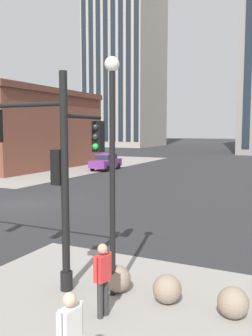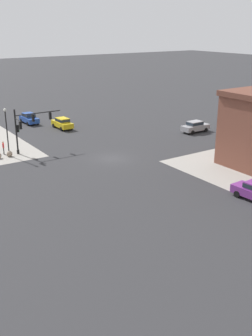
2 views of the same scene
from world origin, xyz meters
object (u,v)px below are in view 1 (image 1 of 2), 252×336
(pedestrian_near_bench, at_px, (70,335))
(street_lamp_corner_near, at_px, (112,151))
(traffic_signal_main, at_px, (33,156))
(bollard_sphere_curb_a, at_px, (117,279))
(bollard_sphere_curb_b, at_px, (167,289))
(bollard_sphere_curb_c, at_px, (233,303))
(car_main_southbound_near, at_px, (106,161))
(pedestrian_by_lamp, at_px, (103,275))

(pedestrian_near_bench, bearing_deg, street_lamp_corner_near, 106.82)
(traffic_signal_main, xyz_separation_m, pedestrian_near_bench, (3.43, -3.30, -2.51))
(bollard_sphere_curb_a, bearing_deg, traffic_signal_main, -173.99)
(bollard_sphere_curb_a, height_order, street_lamp_corner_near, street_lamp_corner_near)
(bollard_sphere_curb_b, bearing_deg, bollard_sphere_curb_c, -1.13)
(traffic_signal_main, bearing_deg, street_lamp_corner_near, 1.24)
(bollard_sphere_curb_c, height_order, car_main_southbound_near, car_main_southbound_near)
(traffic_signal_main, xyz_separation_m, bollard_sphere_curb_a, (2.44, 0.26, -3.10))
(pedestrian_by_lamp, height_order, street_lamp_corner_near, street_lamp_corner_near)
(traffic_signal_main, xyz_separation_m, bollard_sphere_curb_c, (5.35, 0.21, -3.10))
(pedestrian_by_lamp, bearing_deg, traffic_signal_main, 159.56)
(bollard_sphere_curb_a, height_order, pedestrian_near_bench, pedestrian_near_bench)
(bollard_sphere_curb_c, distance_m, street_lamp_corner_near, 4.43)
(street_lamp_corner_near, bearing_deg, traffic_signal_main, -178.76)
(pedestrian_near_bench, xyz_separation_m, street_lamp_corner_near, (-1.01, 3.35, 2.72))
(street_lamp_corner_near, relative_size, car_main_southbound_near, 1.32)
(pedestrian_near_bench, bearing_deg, traffic_signal_main, 136.12)
(bollard_sphere_curb_c, relative_size, pedestrian_by_lamp, 0.42)
(street_lamp_corner_near, bearing_deg, pedestrian_near_bench, -73.18)
(bollard_sphere_curb_b, bearing_deg, pedestrian_by_lamp, -130.15)
(traffic_signal_main, bearing_deg, car_main_southbound_near, 114.93)
(traffic_signal_main, relative_size, bollard_sphere_curb_c, 8.72)
(car_main_southbound_near, bearing_deg, bollard_sphere_curb_c, -55.83)
(bollard_sphere_curb_b, bearing_deg, bollard_sphere_curb_a, 179.35)
(bollard_sphere_curb_c, xyz_separation_m, street_lamp_corner_near, (-2.94, -0.16, 3.31))
(bollard_sphere_curb_c, bearing_deg, bollard_sphere_curb_a, 179.09)
(bollard_sphere_curb_a, relative_size, bollard_sphere_curb_b, 1.00)
(traffic_signal_main, relative_size, car_main_southbound_near, 1.36)
(bollard_sphere_curb_b, relative_size, bollard_sphere_curb_c, 1.00)
(pedestrian_by_lamp, bearing_deg, street_lamp_corner_near, 106.48)
(bollard_sphere_curb_c, height_order, pedestrian_near_bench, pedestrian_near_bench)
(bollard_sphere_curb_a, bearing_deg, street_lamp_corner_near, -95.85)
(bollard_sphere_curb_c, xyz_separation_m, pedestrian_by_lamp, (-2.62, -1.23, 0.61))
(traffic_signal_main, height_order, bollard_sphere_curb_c, traffic_signal_main)
(bollard_sphere_curb_c, bearing_deg, bollard_sphere_curb_b, 178.87)
(bollard_sphere_curb_a, height_order, car_main_southbound_near, car_main_southbound_near)
(bollard_sphere_curb_c, bearing_deg, traffic_signal_main, -177.75)
(car_main_southbound_near, bearing_deg, pedestrian_by_lamp, -61.22)
(pedestrian_near_bench, bearing_deg, pedestrian_by_lamp, 106.98)
(bollard_sphere_curb_a, distance_m, pedestrian_near_bench, 3.74)
(bollard_sphere_curb_a, xyz_separation_m, pedestrian_by_lamp, (0.30, -1.28, 0.61))
(pedestrian_near_bench, height_order, car_main_southbound_near, car_main_southbound_near)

